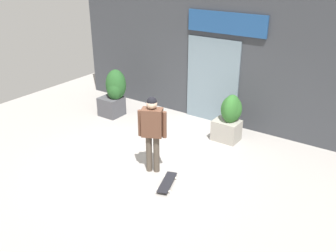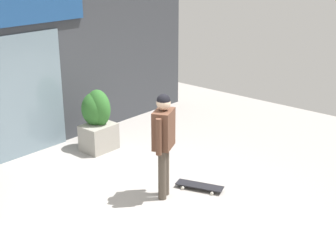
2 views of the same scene
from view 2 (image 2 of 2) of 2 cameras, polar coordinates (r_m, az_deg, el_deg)
The scene contains 5 objects.
ground_plane at distance 7.93m, azimuth -3.84°, elevation -8.31°, with size 12.00×12.00×0.00m, color #9E9993.
building_facade at distance 9.49m, azimuth -17.08°, elevation 8.23°, with size 8.96×0.31×3.96m.
skateboarder at distance 7.52m, azimuth -0.51°, elevation -1.09°, with size 0.56×0.41×1.71m.
skateboard at distance 8.16m, azimuth 3.68°, elevation -6.93°, with size 0.46×0.82×0.08m.
planter_box_right at distance 9.65m, azimuth -8.22°, elevation 0.94°, with size 0.64×0.64×1.20m.
Camera 2 is at (-4.93, -4.96, 3.74)m, focal length 52.52 mm.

